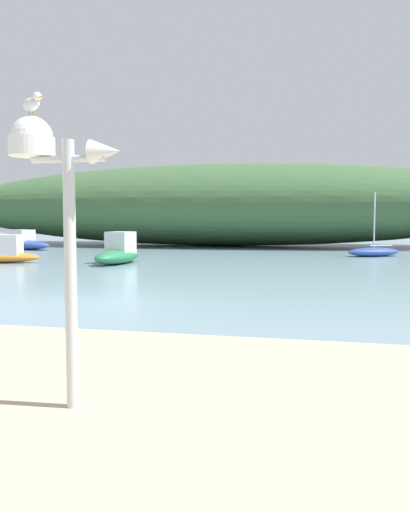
{
  "coord_description": "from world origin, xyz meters",
  "views": [
    {
      "loc": [
        5.68,
        -11.63,
        2.09
      ],
      "look_at": [
        2.22,
        3.84,
        0.96
      ],
      "focal_mm": 36.29,
      "sensor_mm": 36.0,
      "label": 1
    }
  ],
  "objects_px": {
    "motorboat_centre_water": "(25,242)",
    "mast_structure": "(49,173)",
    "seagull_on_radar": "(32,103)",
    "sailboat_by_sandbar": "(374,252)",
    "motorboat_near_shore": "(118,252)",
    "motorboat_west_reach": "(0,253)"
  },
  "relations": [
    {
      "from": "motorboat_centre_water",
      "to": "mast_structure",
      "type": "bearing_deg",
      "value": -57.71
    },
    {
      "from": "mast_structure",
      "to": "seagull_on_radar",
      "type": "height_order",
      "value": "seagull_on_radar"
    },
    {
      "from": "mast_structure",
      "to": "seagull_on_radar",
      "type": "distance_m",
      "value": 0.71
    },
    {
      "from": "seagull_on_radar",
      "to": "motorboat_centre_water",
      "type": "bearing_deg",
      "value": 122.04
    },
    {
      "from": "seagull_on_radar",
      "to": "motorboat_centre_water",
      "type": "relative_size",
      "value": 0.07
    },
    {
      "from": "mast_structure",
      "to": "sailboat_by_sandbar",
      "type": "distance_m",
      "value": 26.37
    },
    {
      "from": "seagull_on_radar",
      "to": "sailboat_by_sandbar",
      "type": "distance_m",
      "value": 26.48
    },
    {
      "from": "sailboat_by_sandbar",
      "to": "motorboat_centre_water",
      "type": "bearing_deg",
      "value": 175.83
    },
    {
      "from": "mast_structure",
      "to": "motorboat_near_shore",
      "type": "bearing_deg",
      "value": 110.15
    },
    {
      "from": "seagull_on_radar",
      "to": "sailboat_by_sandbar",
      "type": "bearing_deg",
      "value": 77.4
    },
    {
      "from": "motorboat_west_reach",
      "to": "motorboat_near_shore",
      "type": "distance_m",
      "value": 5.82
    },
    {
      "from": "sailboat_by_sandbar",
      "to": "mast_structure",
      "type": "bearing_deg",
      "value": -102.26
    },
    {
      "from": "motorboat_near_shore",
      "to": "seagull_on_radar",
      "type": "bearing_deg",
      "value": -70.31
    },
    {
      "from": "motorboat_centre_water",
      "to": "motorboat_near_shore",
      "type": "xyz_separation_m",
      "value": [
        10.65,
        -9.28,
        0.04
      ]
    },
    {
      "from": "motorboat_centre_water",
      "to": "sailboat_by_sandbar",
      "type": "relative_size",
      "value": 1.25
    },
    {
      "from": "motorboat_centre_water",
      "to": "motorboat_near_shore",
      "type": "height_order",
      "value": "motorboat_near_shore"
    },
    {
      "from": "mast_structure",
      "to": "motorboat_near_shore",
      "type": "xyz_separation_m",
      "value": [
        -6.63,
        18.06,
        -2.01
      ]
    },
    {
      "from": "mast_structure",
      "to": "motorboat_near_shore",
      "type": "distance_m",
      "value": 19.34
    },
    {
      "from": "seagull_on_radar",
      "to": "motorboat_centre_water",
      "type": "height_order",
      "value": "seagull_on_radar"
    },
    {
      "from": "mast_structure",
      "to": "seagull_on_radar",
      "type": "relative_size",
      "value": 9.53
    },
    {
      "from": "sailboat_by_sandbar",
      "to": "motorboat_near_shore",
      "type": "relative_size",
      "value": 0.97
    },
    {
      "from": "motorboat_west_reach",
      "to": "sailboat_by_sandbar",
      "type": "xyz_separation_m",
      "value": [
        17.98,
        8.36,
        -0.19
      ]
    }
  ]
}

